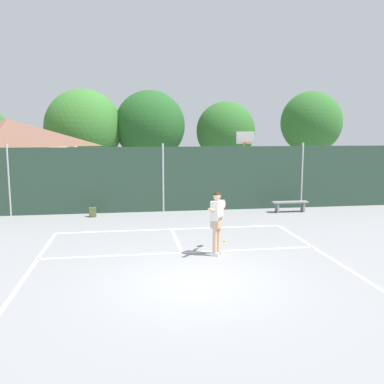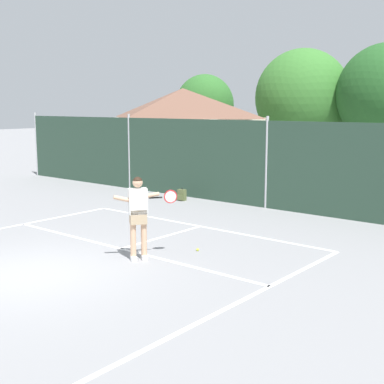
{
  "view_description": "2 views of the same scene",
  "coord_description": "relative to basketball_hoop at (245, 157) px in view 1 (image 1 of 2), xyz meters",
  "views": [
    {
      "loc": [
        -1.52,
        -9.39,
        3.57
      ],
      "look_at": [
        0.83,
        5.96,
        1.3
      ],
      "focal_mm": 39.04,
      "sensor_mm": 36.0,
      "label": 1
    },
    {
      "loc": [
        8.92,
        -5.69,
        3.37
      ],
      "look_at": [
        0.33,
        4.73,
        1.12
      ],
      "focal_mm": 48.59,
      "sensor_mm": 36.0,
      "label": 2
    }
  ],
  "objects": [
    {
      "name": "ground_plane",
      "position": [
        -4.19,
        -10.6,
        -2.31
      ],
      "size": [
        120.0,
        120.0,
        0.0
      ],
      "primitive_type": "plane",
      "color": "gray"
    },
    {
      "name": "court_markings",
      "position": [
        -4.19,
        -9.96,
        -2.31
      ],
      "size": [
        8.3,
        11.1,
        0.01
      ],
      "color": "white",
      "rests_on": "ground"
    },
    {
      "name": "chainlink_fence",
      "position": [
        -4.19,
        -1.6,
        -0.86
      ],
      "size": [
        26.09,
        0.09,
        3.04
      ],
      "color": "#284233",
      "rests_on": "ground"
    },
    {
      "name": "basketball_hoop",
      "position": [
        0.0,
        0.0,
        0.0
      ],
      "size": [
        0.9,
        0.67,
        3.55
      ],
      "color": "yellow",
      "rests_on": "ground"
    },
    {
      "name": "clubhouse_building",
      "position": [
        -11.83,
        3.1,
        -0.14
      ],
      "size": [
        6.79,
        5.51,
        4.2
      ],
      "color": "beige",
      "rests_on": "ground"
    },
    {
      "name": "treeline_backdrop",
      "position": [
        -3.57,
        9.17,
        1.51
      ],
      "size": [
        26.94,
        4.62,
        6.44
      ],
      "color": "brown",
      "rests_on": "ground"
    },
    {
      "name": "tennis_player",
      "position": [
        -3.21,
        -8.47,
        -1.2
      ],
      "size": [
        0.8,
        1.26,
        1.85
      ],
      "color": "silver",
      "rests_on": "ground"
    },
    {
      "name": "tennis_ball",
      "position": [
        -2.66,
        -7.11,
        -2.28
      ],
      "size": [
        0.07,
        0.07,
        0.07
      ],
      "primitive_type": "sphere",
      "color": "#CCE033",
      "rests_on": "ground"
    },
    {
      "name": "backpack_olive",
      "position": [
        -7.22,
        -2.36,
        -2.12
      ],
      "size": [
        0.29,
        0.25,
        0.46
      ],
      "color": "#566038",
      "rests_on": "ground"
    },
    {
      "name": "courtside_bench",
      "position": [
        1.37,
        -2.63,
        -1.95
      ],
      "size": [
        1.6,
        0.36,
        0.48
      ],
      "color": "gray",
      "rests_on": "ground"
    }
  ]
}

